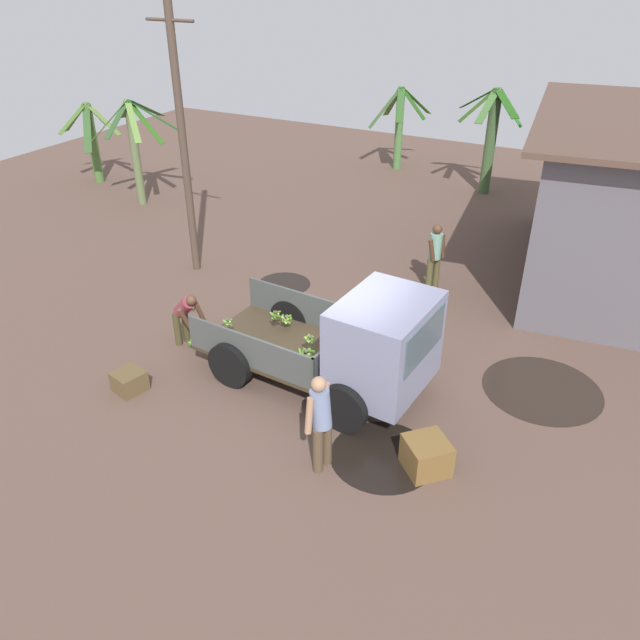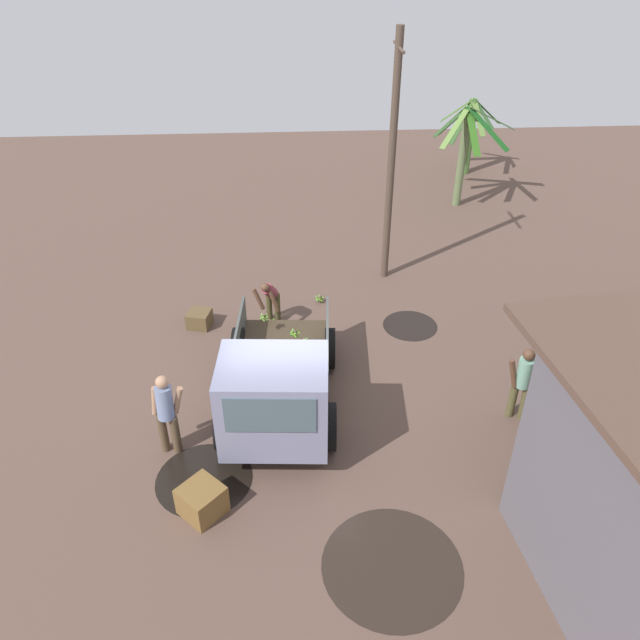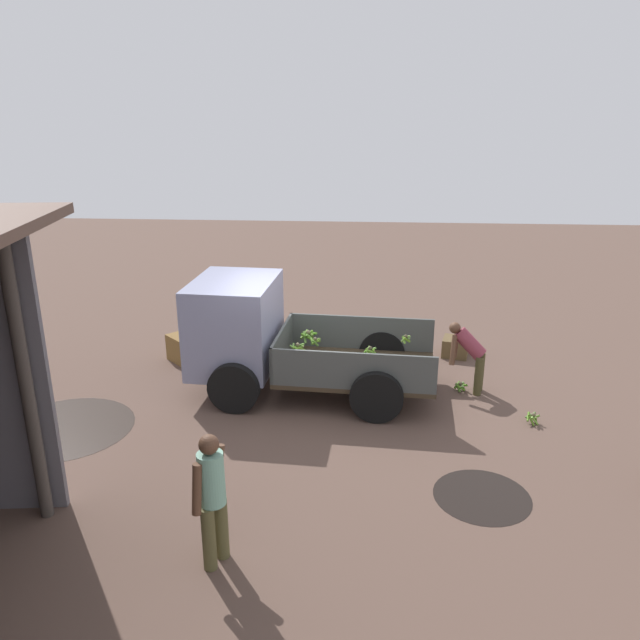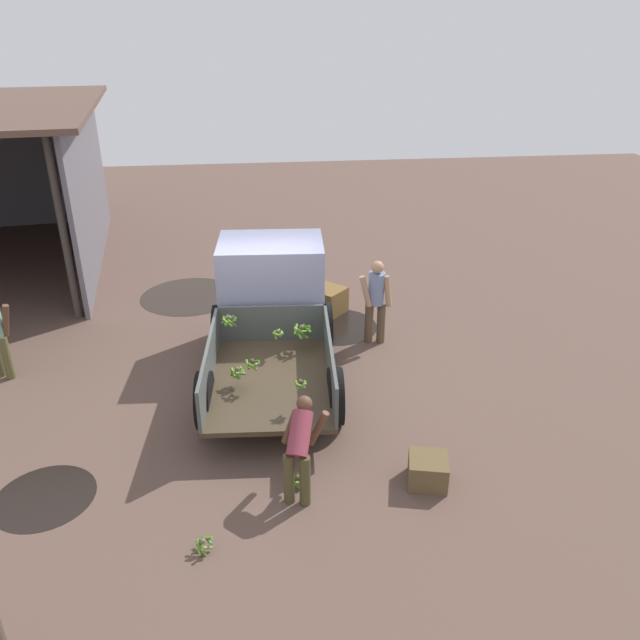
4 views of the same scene
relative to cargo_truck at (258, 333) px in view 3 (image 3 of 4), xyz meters
The scene contains 12 objects.
ground 1.35m from the cargo_truck, 157.53° to the left, with size 36.00×36.00×0.00m, color brown.
mud_patch_0 3.54m from the cargo_truck, 30.75° to the left, with size 2.17×2.17×0.01m, color #2C221B.
mud_patch_1 1.96m from the cargo_truck, 52.61° to the right, with size 1.70×1.70×0.01m, color black.
mud_patch_2 4.85m from the cargo_truck, 137.98° to the left, with size 1.30×1.30×0.01m, color black.
cargo_truck is the anchor object (origin of this frame).
person_foreground_visitor 1.97m from the cargo_truck, 83.78° to the right, with size 0.40×0.64×1.67m.
person_worker_loading 3.83m from the cargo_truck, behind, with size 0.71×0.66×1.29m.
person_bystander_near_shed 4.66m from the cargo_truck, 93.11° to the left, with size 0.41×0.61×1.64m.
banana_bunch_on_ground_0 4.90m from the cargo_truck, 167.17° to the left, with size 0.24×0.22×0.20m.
banana_bunch_on_ground_1 3.82m from the cargo_truck, behind, with size 0.25×0.24×0.18m.
wooden_crate_0 4.34m from the cargo_truck, 154.20° to the right, with size 0.51×0.51×0.38m, color brown.
wooden_crate_1 2.25m from the cargo_truck, 36.38° to the right, with size 0.64×0.64×0.54m, color brown.
Camera 3 is at (-1.09, 10.10, 4.94)m, focal length 35.00 mm.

